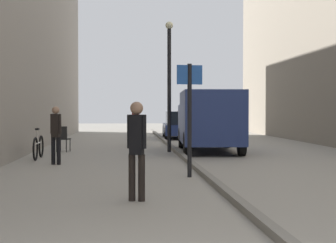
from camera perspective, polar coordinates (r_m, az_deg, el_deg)
name	(u,v)px	position (r m, az deg, el deg)	size (l,w,h in m)	color
ground_plane	(134,161)	(14.86, -4.00, -4.60)	(80.00, 80.00, 0.00)	gray
kerb_strip	(186,158)	(14.96, 2.08, -4.32)	(0.16, 40.00, 0.12)	slate
pedestrian_main_foreground	(137,144)	(8.27, -3.68, -2.61)	(0.33, 0.24, 1.69)	black
pedestrian_mid_block	(56,131)	(14.10, -12.98, -1.08)	(0.32, 0.24, 1.64)	black
pedestrian_far_crossing	(136,124)	(21.02, -3.82, -0.27)	(0.32, 0.22, 1.63)	maroon
delivery_van	(209,119)	(18.07, 4.81, 0.27)	(2.35, 5.14, 2.21)	navy
parked_car	(181,125)	(26.47, 1.47, -0.41)	(1.99, 4.27, 1.45)	navy
street_sign_post	(190,110)	(11.17, 2.53, 1.36)	(0.60, 0.12, 2.60)	black
lamp_post	(169,78)	(17.84, 0.15, 5.16)	(0.28, 0.28, 4.76)	black
bicycle_leaning	(38,147)	(15.79, -14.92, -2.90)	(0.10, 1.77, 0.98)	black
cafe_chair_near_window	(62,137)	(18.26, -12.24, -1.79)	(0.54, 0.54, 0.94)	black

